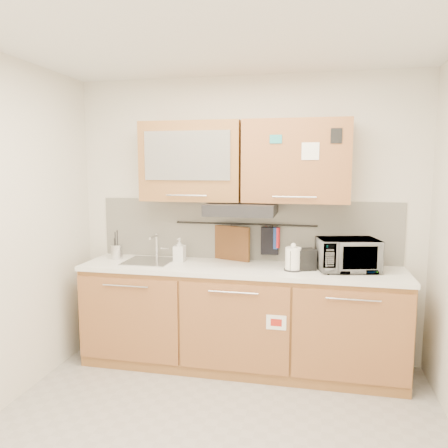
% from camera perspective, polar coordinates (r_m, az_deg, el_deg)
% --- Properties ---
extents(ceiling, '(3.20, 3.20, 0.00)m').
position_cam_1_polar(ceiling, '(2.69, -2.46, 25.05)').
color(ceiling, white).
rests_on(ceiling, wall_back).
extents(wall_back, '(3.20, 0.00, 3.20)m').
position_cam_1_polar(wall_back, '(4.07, 2.87, 0.64)').
color(wall_back, silver).
rests_on(wall_back, ground).
extents(base_cabinet, '(2.80, 0.64, 0.88)m').
position_cam_1_polar(base_cabinet, '(3.99, 2.07, -12.77)').
color(base_cabinet, '#A46A3A').
rests_on(base_cabinet, floor).
extents(countertop, '(2.82, 0.62, 0.04)m').
position_cam_1_polar(countertop, '(3.84, 2.10, -5.85)').
color(countertop, white).
rests_on(countertop, base_cabinet).
extents(backsplash, '(2.80, 0.02, 0.56)m').
position_cam_1_polar(backsplash, '(4.07, 2.83, -0.78)').
color(backsplash, silver).
rests_on(backsplash, countertop).
extents(upper_cabinets, '(1.82, 0.37, 0.70)m').
position_cam_1_polar(upper_cabinets, '(3.87, 2.44, 8.15)').
color(upper_cabinets, '#A46A3A').
rests_on(upper_cabinets, wall_back).
extents(range_hood, '(0.60, 0.46, 0.10)m').
position_cam_1_polar(range_hood, '(3.81, 2.29, 1.98)').
color(range_hood, black).
rests_on(range_hood, upper_cabinets).
extents(sink, '(0.42, 0.40, 0.26)m').
position_cam_1_polar(sink, '(4.08, -9.74, -4.81)').
color(sink, silver).
rests_on(sink, countertop).
extents(utensil_rail, '(1.30, 0.02, 0.02)m').
position_cam_1_polar(utensil_rail, '(4.03, 2.75, -0.01)').
color(utensil_rail, black).
rests_on(utensil_rail, backsplash).
extents(utensil_crock, '(0.13, 0.13, 0.27)m').
position_cam_1_polar(utensil_crock, '(4.25, -13.81, -3.50)').
color(utensil_crock, silver).
rests_on(utensil_crock, countertop).
extents(kettle, '(0.17, 0.15, 0.24)m').
position_cam_1_polar(kettle, '(3.72, 9.03, -4.61)').
color(kettle, white).
rests_on(kettle, countertop).
extents(toaster, '(0.27, 0.21, 0.18)m').
position_cam_1_polar(toaster, '(3.75, 10.01, -4.55)').
color(toaster, black).
rests_on(toaster, countertop).
extents(microwave, '(0.55, 0.43, 0.27)m').
position_cam_1_polar(microwave, '(3.80, 15.84, -3.90)').
color(microwave, '#999999').
rests_on(microwave, countertop).
extents(soap_bottle, '(0.10, 0.10, 0.22)m').
position_cam_1_polar(soap_bottle, '(4.04, -5.84, -3.35)').
color(soap_bottle, '#999999').
rests_on(soap_bottle, countertop).
extents(cutting_board, '(0.37, 0.16, 0.48)m').
position_cam_1_polar(cutting_board, '(4.08, 0.90, -3.59)').
color(cutting_board, brown).
rests_on(cutting_board, utensil_rail).
extents(oven_mitt, '(0.12, 0.07, 0.20)m').
position_cam_1_polar(oven_mitt, '(4.00, 6.30, -1.82)').
color(oven_mitt, navy).
rests_on(oven_mitt, utensil_rail).
extents(dark_pouch, '(0.16, 0.06, 0.25)m').
position_cam_1_polar(dark_pouch, '(4.00, 5.99, -2.20)').
color(dark_pouch, black).
rests_on(dark_pouch, utensil_rail).
extents(pot_holder, '(0.15, 0.08, 0.18)m').
position_cam_1_polar(pot_holder, '(4.00, 6.27, -1.73)').
color(pot_holder, red).
rests_on(pot_holder, utensil_rail).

